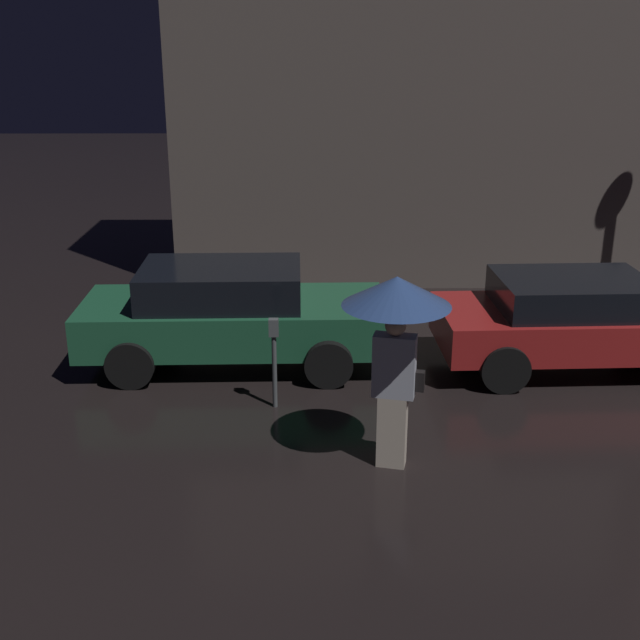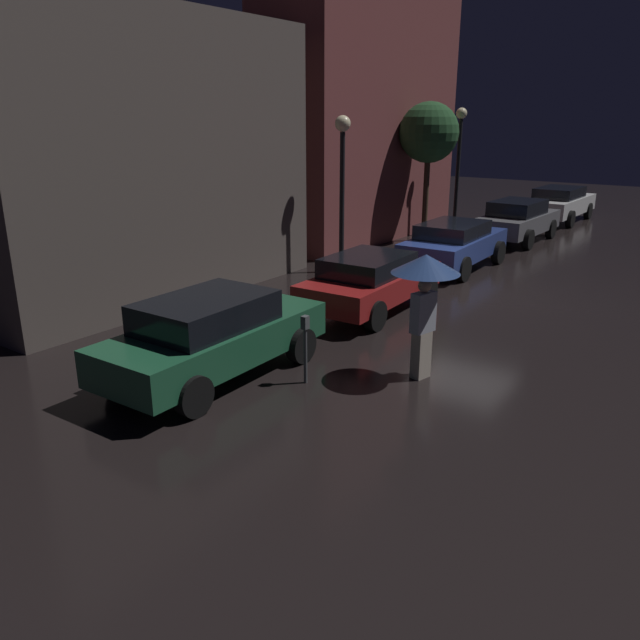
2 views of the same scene
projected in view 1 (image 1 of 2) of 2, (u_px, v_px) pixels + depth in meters
The scene contains 5 objects.
building_facade_left at pixel (411, 99), 15.21m from camera, with size 8.80×3.00×6.59m.
parked_car_green at pixel (231, 313), 11.27m from camera, with size 4.28×1.90×1.43m.
parked_car_red at pixel (578, 320), 11.17m from camera, with size 4.01×1.92×1.31m.
pedestrian_with_umbrella at pixel (396, 316), 8.22m from camera, with size 1.13×1.13×2.15m.
parking_meter at pixel (274, 353), 9.91m from camera, with size 0.12×0.10×1.18m.
Camera 1 is at (-6.49, -9.22, 4.44)m, focal length 45.00 mm.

